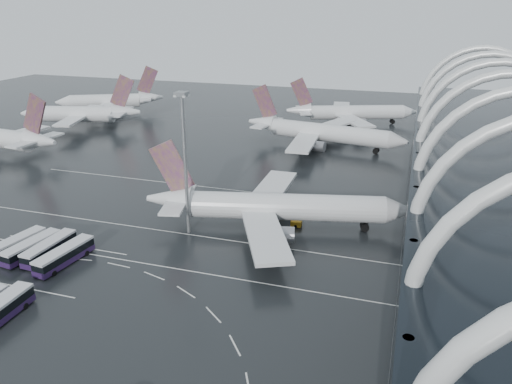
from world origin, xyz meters
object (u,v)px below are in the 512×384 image
(airliner_gate_c, at_px, (350,113))
(bus_row_near_b, at_px, (32,247))
(gse_cart_belly_e, at_px, (279,212))
(airliner_main, at_px, (273,207))
(gse_cart_belly_a, at_px, (296,223))
(gse_cart_belly_c, at_px, (267,227))
(bus_row_near_a, at_px, (16,245))
(jet_remote_west, at_px, (0,138))
(airliner_gate_b, at_px, (321,133))
(jet_remote_far, at_px, (112,101))
(floodlight_mast, at_px, (184,147))
(gse_cart_belly_b, at_px, (325,214))
(bus_row_near_d, at_px, (64,255))
(bus_row_near_c, at_px, (49,248))
(jet_remote_mid, at_px, (83,114))

(airliner_gate_c, height_order, bus_row_near_b, airliner_gate_c)
(gse_cart_belly_e, bearing_deg, airliner_main, -84.97)
(gse_cart_belly_a, xyz_separation_m, gse_cart_belly_c, (-5.51, -3.93, 0.04))
(bus_row_near_a, relative_size, gse_cart_belly_c, 5.25)
(jet_remote_west, height_order, gse_cart_belly_e, jet_remote_west)
(bus_row_near_a, xyz_separation_m, gse_cart_belly_a, (49.39, 28.83, -1.07))
(airliner_gate_c, bearing_deg, jet_remote_west, -162.19)
(airliner_gate_c, bearing_deg, airliner_gate_b, -117.04)
(jet_remote_far, xyz_separation_m, gse_cart_belly_c, (100.41, -96.50, -4.56))
(floodlight_mast, bearing_deg, gse_cart_belly_e, 43.13)
(airliner_main, bearing_deg, airliner_gate_b, 79.20)
(gse_cart_belly_b, bearing_deg, gse_cart_belly_e, -166.49)
(jet_remote_west, bearing_deg, bus_row_near_d, 145.99)
(airliner_gate_b, bearing_deg, gse_cart_belly_b, -68.55)
(airliner_gate_b, distance_m, bus_row_near_c, 99.92)
(gse_cart_belly_c, bearing_deg, gse_cart_belly_e, 88.26)
(jet_remote_west, xyz_separation_m, bus_row_near_c, (61.08, -52.74, -3.74))
(airliner_main, height_order, bus_row_near_d, airliner_main)
(bus_row_near_b, bearing_deg, airliner_gate_b, -14.45)
(airliner_gate_b, xyz_separation_m, floodlight_mast, (-13.95, -75.46, 13.90))
(airliner_gate_b, bearing_deg, jet_remote_mid, -170.00)
(gse_cart_belly_a, bearing_deg, airliner_gate_b, 96.32)
(bus_row_near_b, distance_m, gse_cart_belly_b, 62.41)
(airliner_gate_b, relative_size, gse_cart_belly_a, 24.34)
(jet_remote_west, distance_m, bus_row_near_c, 80.78)
(bus_row_near_b, height_order, gse_cart_belly_c, bus_row_near_b)
(bus_row_near_c, bearing_deg, airliner_gate_c, -14.67)
(airliner_gate_c, xyz_separation_m, bus_row_near_d, (-34.89, -131.64, -2.93))
(airliner_main, height_order, jet_remote_west, jet_remote_west)
(airliner_main, height_order, gse_cart_belly_c, airliner_main)
(jet_remote_mid, bearing_deg, bus_row_near_c, 107.23)
(bus_row_near_c, xyz_separation_m, floodlight_mast, (20.93, 18.11, 17.11))
(bus_row_near_a, height_order, bus_row_near_b, bus_row_near_a)
(bus_row_near_c, relative_size, gse_cart_belly_b, 6.31)
(airliner_gate_b, distance_m, gse_cart_belly_c, 69.53)
(floodlight_mast, bearing_deg, bus_row_near_b, -142.43)
(jet_remote_west, height_order, bus_row_near_a, jet_remote_west)
(gse_cart_belly_e, bearing_deg, gse_cart_belly_a, -43.34)
(jet_remote_mid, bearing_deg, bus_row_near_b, 105.44)
(gse_cart_belly_b, bearing_deg, airliner_gate_b, 102.02)
(bus_row_near_c, height_order, floodlight_mast, floodlight_mast)
(airliner_main, distance_m, bus_row_near_b, 48.98)
(gse_cart_belly_b, relative_size, gse_cart_belly_c, 0.82)
(jet_remote_far, height_order, bus_row_near_a, jet_remote_far)
(airliner_main, bearing_deg, jet_remote_mid, 132.16)
(bus_row_near_a, bearing_deg, floodlight_mast, -46.89)
(jet_remote_mid, relative_size, bus_row_near_a, 3.67)
(jet_remote_west, relative_size, jet_remote_far, 1.10)
(airliner_gate_c, distance_m, bus_row_near_c, 135.94)
(jet_remote_mid, height_order, bus_row_near_a, jet_remote_mid)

